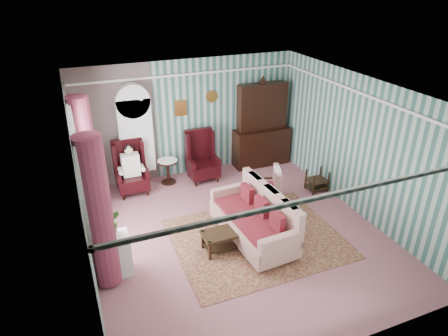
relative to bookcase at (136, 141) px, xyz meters
name	(u,v)px	position (x,y,z in m)	size (l,w,h in m)	color
floor	(237,234)	(1.35, -2.84, -1.12)	(6.00, 6.00, 0.00)	#96575B
room_shell	(202,142)	(0.73, -2.66, 0.89)	(5.53, 6.02, 2.91)	#345F57
bookcase	(136,141)	(0.00, 0.00, 0.00)	(0.80, 0.28, 2.24)	silver
dresser_hutch	(262,123)	(3.25, -0.12, 0.06)	(1.50, 0.56, 2.36)	black
wingback_left	(131,168)	(-0.25, -0.39, -0.50)	(0.76, 0.80, 1.25)	black
wingback_right	(203,157)	(1.50, -0.39, -0.50)	(0.76, 0.80, 1.25)	black
seated_woman	(131,170)	(-0.25, -0.39, -0.53)	(0.44, 0.40, 1.18)	white
round_side_table	(168,172)	(0.65, -0.24, -0.82)	(0.50, 0.50, 0.60)	black
nest_table	(317,180)	(3.82, -1.94, -0.85)	(0.45, 0.38, 0.54)	black
plant_stand	(114,255)	(-1.05, -3.14, -0.72)	(0.55, 0.35, 0.80)	white
rug	(257,238)	(1.65, -3.14, -1.11)	(3.20, 2.60, 0.01)	#461719
sofa	(253,218)	(1.57, -3.10, -0.63)	(2.07, 0.98, 0.97)	beige
floral_armchair	(264,186)	(2.36, -2.04, -0.66)	(0.73, 0.87, 0.92)	#BFBB94
coffee_table	(226,240)	(0.97, -3.20, -0.92)	(0.90, 0.46, 0.39)	black
potted_plant_a	(107,232)	(-1.11, -3.27, -0.13)	(0.34, 0.29, 0.37)	#194916
potted_plant_b	(113,221)	(-0.99, -3.05, -0.10)	(0.24, 0.19, 0.44)	#24571B
potted_plant_c	(104,225)	(-1.13, -3.08, -0.13)	(0.22, 0.22, 0.39)	#224816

